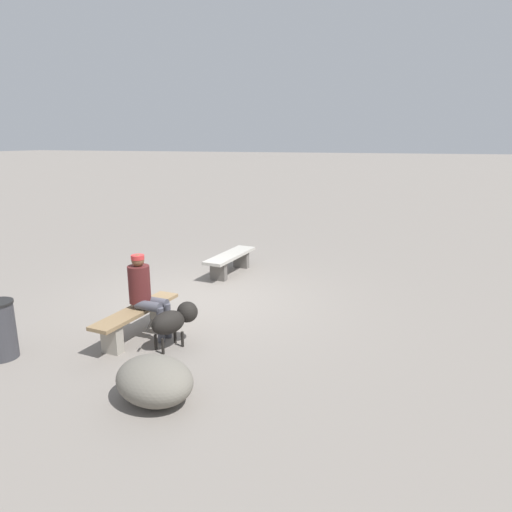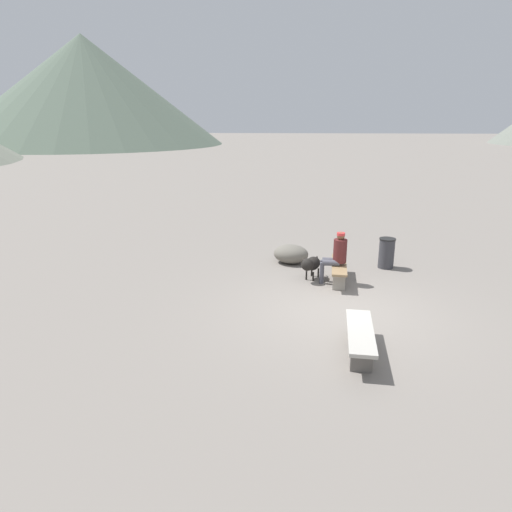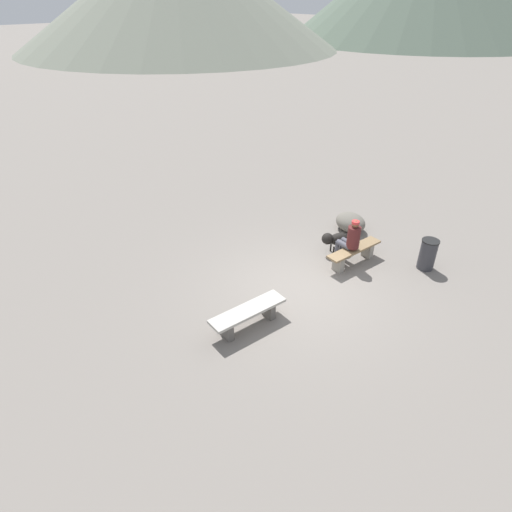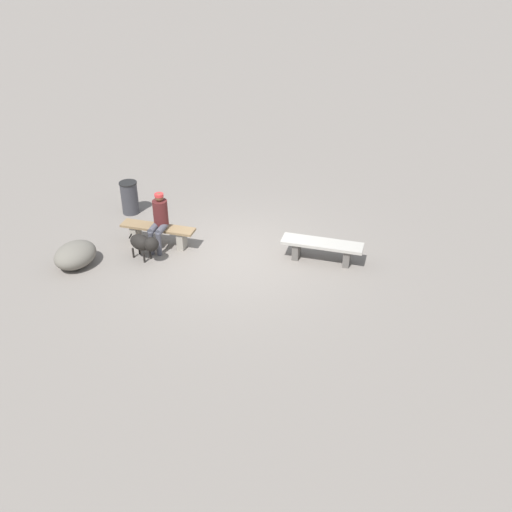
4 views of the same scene
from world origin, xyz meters
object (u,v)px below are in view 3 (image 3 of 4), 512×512
bench_left (248,314)px  dog (335,239)px  seated_person (350,239)px  trash_bin (428,254)px  boulder (350,222)px  bench_right (354,253)px

bench_left → dog: (3.82, 0.68, 0.09)m
seated_person → dog: (0.17, 0.60, -0.33)m
trash_bin → boulder: trash_bin is taller
dog → trash_bin: (1.14, -2.12, -0.00)m
bench_left → seated_person: bearing=6.5°
bench_right → trash_bin: 1.87m
bench_left → bench_right: 3.74m
seated_person → trash_bin: bearing=-44.6°
bench_left → dog: size_ratio=2.24×
bench_right → boulder: bearing=44.4°
dog → trash_bin: trash_bin is taller
bench_right → dog: (0.08, 0.70, 0.10)m
dog → trash_bin: 2.41m
bench_left → seated_person: seated_person is taller
boulder → bench_right: bearing=-140.8°
bench_right → boulder: size_ratio=1.75×
trash_bin → bench_left: bearing=163.8°
seated_person → dog: size_ratio=1.62×
bench_right → boulder: (1.47, 1.20, -0.06)m
trash_bin → boulder: bearing=84.4°
bench_right → seated_person: size_ratio=1.34×
bench_left → seated_person: 3.67m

